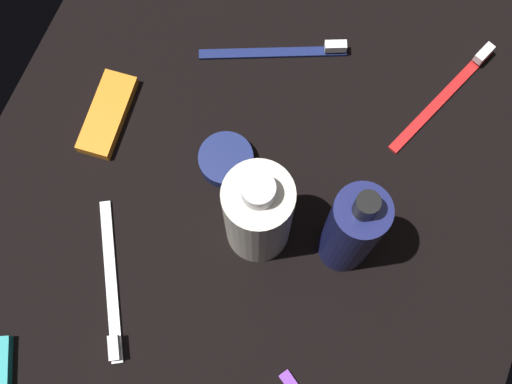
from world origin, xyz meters
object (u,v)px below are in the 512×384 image
at_px(bodywash_bottle, 258,214).
at_px(toothbrush_white, 111,289).
at_px(toothbrush_red, 448,92).
at_px(toothbrush_navy, 282,51).
at_px(snack_bar_orange, 108,114).
at_px(lotion_bottle, 352,230).
at_px(cream_tin_left, 226,160).

height_order(bodywash_bottle, toothbrush_white, bodywash_bottle).
bearing_deg(toothbrush_white, toothbrush_red, 142.90).
bearing_deg(toothbrush_navy, snack_bar_orange, -46.44).
relative_size(bodywash_bottle, toothbrush_red, 1.00).
xyz_separation_m(toothbrush_white, snack_bar_orange, (-0.19, -0.09, 0.00)).
height_order(lotion_bottle, bodywash_bottle, lotion_bottle).
height_order(bodywash_bottle, snack_bar_orange, bodywash_bottle).
height_order(lotion_bottle, snack_bar_orange, lotion_bottle).
bearing_deg(toothbrush_white, snack_bar_orange, -153.79).
bearing_deg(toothbrush_red, toothbrush_white, -37.10).
distance_m(lotion_bottle, cream_tin_left, 0.18).
relative_size(toothbrush_white, cream_tin_left, 2.57).
height_order(bodywash_bottle, toothbrush_navy, bodywash_bottle).
bearing_deg(bodywash_bottle, toothbrush_navy, -166.04).
bearing_deg(bodywash_bottle, cream_tin_left, -134.45).
bearing_deg(toothbrush_navy, lotion_bottle, 36.45).
xyz_separation_m(toothbrush_red, cream_tin_left, (0.18, -0.21, 0.00)).
distance_m(toothbrush_red, toothbrush_white, 0.45).
xyz_separation_m(bodywash_bottle, cream_tin_left, (-0.06, -0.06, -0.07)).
bearing_deg(bodywash_bottle, snack_bar_orange, -106.70).
bearing_deg(bodywash_bottle, toothbrush_red, 148.30).
height_order(toothbrush_white, snack_bar_orange, toothbrush_white).
height_order(toothbrush_navy, snack_bar_orange, toothbrush_navy).
height_order(lotion_bottle, cream_tin_left, lotion_bottle).
relative_size(toothbrush_navy, snack_bar_orange, 1.64).
height_order(toothbrush_white, cream_tin_left, toothbrush_white).
bearing_deg(bodywash_bottle, lotion_bottle, 100.33).
bearing_deg(lotion_bottle, toothbrush_white, -57.80).
distance_m(lotion_bottle, snack_bar_orange, 0.32).
bearing_deg(snack_bar_orange, toothbrush_red, 110.63).
xyz_separation_m(bodywash_bottle, toothbrush_white, (0.12, -0.12, -0.07)).
distance_m(lotion_bottle, toothbrush_white, 0.27).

